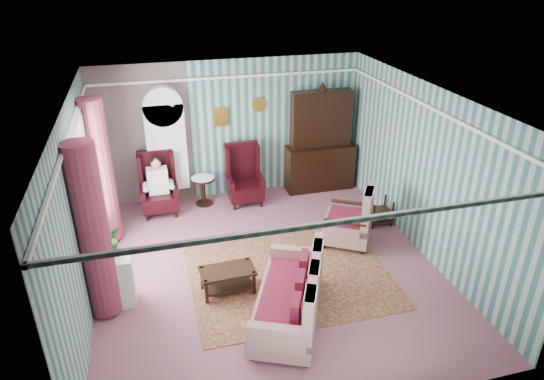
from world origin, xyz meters
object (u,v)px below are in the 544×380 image
object	(u,v)px
wingback_left	(158,185)
wingback_right	(245,175)
floral_armchair	(348,216)
coffee_table	(228,281)
seated_woman	(159,186)
plant_stand	(115,282)
round_side_table	(204,191)
bookcase	(167,153)
dresser_hutch	(321,138)
nest_table	(379,211)
sofa	(288,293)

from	to	relation	value
wingback_left	wingback_right	size ratio (longest dim) A/B	1.00
wingback_right	floral_armchair	bearing A→B (deg)	-54.16
coffee_table	floral_armchair	bearing A→B (deg)	20.50
wingback_right	coffee_table	xyz separation A→B (m)	(-0.89, -2.89, -0.42)
seated_woman	plant_stand	xyz separation A→B (m)	(-0.80, -2.75, -0.19)
round_side_table	coffee_table	distance (m)	3.04
round_side_table	floral_armchair	distance (m)	3.17
bookcase	coffee_table	distance (m)	3.46
dresser_hutch	plant_stand	size ratio (longest dim) A/B	2.95
bookcase	wingback_right	size ratio (longest dim) A/B	1.79
wingback_left	nest_table	world-z (taller)	wingback_left
round_side_table	sofa	size ratio (longest dim) A/B	0.31
bookcase	plant_stand	world-z (taller)	bookcase
coffee_table	dresser_hutch	bearing A→B (deg)	50.07
round_side_table	sofa	distance (m)	3.95
round_side_table	plant_stand	xyz separation A→B (m)	(-1.70, -2.90, 0.10)
floral_armchair	coffee_table	bearing A→B (deg)	141.79
nest_table	coffee_table	xyz separation A→B (m)	(-3.21, -1.34, -0.07)
bookcase	floral_armchair	world-z (taller)	bookcase
plant_stand	sofa	world-z (taller)	sofa
seated_woman	wingback_right	bearing A→B (deg)	0.00
wingback_left	floral_armchair	bearing A→B (deg)	-32.13
round_side_table	sofa	bearing A→B (deg)	-80.28
dresser_hutch	nest_table	world-z (taller)	dresser_hutch
round_side_table	coffee_table	xyz separation A→B (m)	(-0.04, -3.04, -0.10)
coffee_table	wingback_left	bearing A→B (deg)	106.51
wingback_right	round_side_table	size ratio (longest dim) A/B	2.08
wingback_left	seated_woman	distance (m)	0.04
bookcase	plant_stand	size ratio (longest dim) A/B	2.80
round_side_table	floral_armchair	world-z (taller)	floral_armchair
wingback_left	nest_table	distance (m)	4.37
wingback_left	plant_stand	world-z (taller)	wingback_left
wingback_left	sofa	world-z (taller)	wingback_left
seated_woman	sofa	world-z (taller)	seated_woman
seated_woman	plant_stand	world-z (taller)	seated_woman
wingback_right	nest_table	bearing A→B (deg)	-33.75
round_side_table	sofa	world-z (taller)	sofa
dresser_hutch	plant_stand	xyz separation A→B (m)	(-4.30, -3.02, -0.78)
coffee_table	nest_table	bearing A→B (deg)	22.61
seated_woman	plant_stand	distance (m)	2.87
bookcase	seated_woman	world-z (taller)	bookcase
sofa	floral_armchair	world-z (taller)	floral_armchair
dresser_hutch	nest_table	distance (m)	2.11
bookcase	floral_armchair	distance (m)	3.85
wingback_right	round_side_table	world-z (taller)	wingback_right
coffee_table	plant_stand	bearing A→B (deg)	175.23
seated_woman	coffee_table	xyz separation A→B (m)	(0.86, -2.89, -0.39)
plant_stand	wingback_right	bearing A→B (deg)	47.16
dresser_hutch	seated_woman	world-z (taller)	dresser_hutch
plant_stand	coffee_table	bearing A→B (deg)	-4.77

